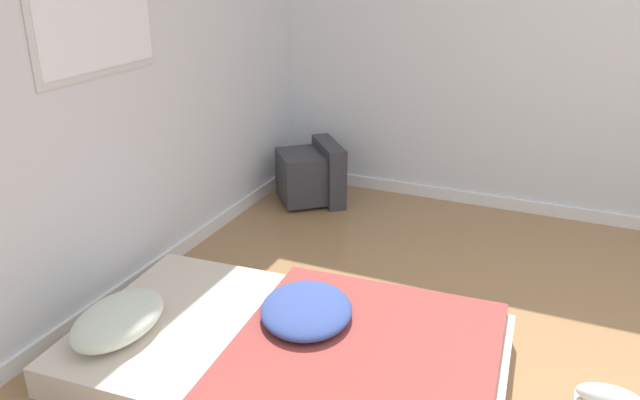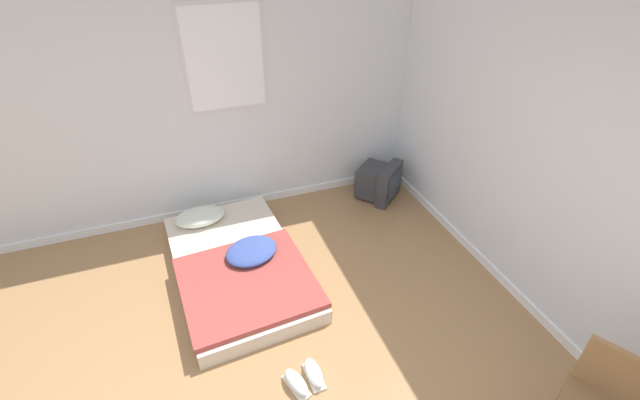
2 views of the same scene
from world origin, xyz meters
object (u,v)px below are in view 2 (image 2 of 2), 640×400
at_px(mattress_bed, 237,263).
at_px(sneaker_pair, 305,378).
at_px(wooden_chair, 605,400).
at_px(crt_tv, 379,182).

xyz_separation_m(mattress_bed, sneaker_pair, (0.23, -1.35, -0.06)).
bearing_deg(mattress_bed, wooden_chair, -52.91).
xyz_separation_m(wooden_chair, sneaker_pair, (-1.57, 1.03, -0.43)).
xyz_separation_m(mattress_bed, wooden_chair, (1.80, -2.38, 0.37)).
bearing_deg(crt_tv, sneaker_pair, -128.40).
distance_m(crt_tv, wooden_chair, 3.13).
distance_m(mattress_bed, wooden_chair, 3.01).
height_order(mattress_bed, crt_tv, crt_tv).
relative_size(mattress_bed, wooden_chair, 2.45).
distance_m(mattress_bed, crt_tv, 2.02).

